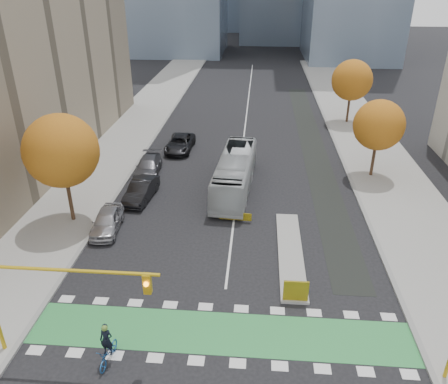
% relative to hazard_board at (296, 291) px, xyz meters
% --- Properties ---
extents(ground, '(300.00, 300.00, 0.00)m').
position_rel_hazard_board_xyz_m(ground, '(-4.00, -4.20, -0.80)').
color(ground, black).
rests_on(ground, ground).
extents(sidewalk_west, '(7.00, 120.00, 0.15)m').
position_rel_hazard_board_xyz_m(sidewalk_west, '(-17.50, 15.80, -0.73)').
color(sidewalk_west, gray).
rests_on(sidewalk_west, ground).
extents(sidewalk_east, '(7.00, 120.00, 0.15)m').
position_rel_hazard_board_xyz_m(sidewalk_east, '(9.50, 15.80, -0.73)').
color(sidewalk_east, gray).
rests_on(sidewalk_east, ground).
extents(curb_west, '(0.30, 120.00, 0.16)m').
position_rel_hazard_board_xyz_m(curb_west, '(-14.00, 15.80, -0.73)').
color(curb_west, gray).
rests_on(curb_west, ground).
extents(curb_east, '(0.30, 120.00, 0.16)m').
position_rel_hazard_board_xyz_m(curb_east, '(6.00, 15.80, -0.73)').
color(curb_east, gray).
rests_on(curb_east, ground).
extents(bike_crossing, '(20.00, 3.00, 0.01)m').
position_rel_hazard_board_xyz_m(bike_crossing, '(-4.00, -2.70, -0.79)').
color(bike_crossing, '#2D8A42').
rests_on(bike_crossing, ground).
extents(centre_line, '(0.15, 70.00, 0.01)m').
position_rel_hazard_board_xyz_m(centre_line, '(-4.00, 35.80, -0.80)').
color(centre_line, silver).
rests_on(centre_line, ground).
extents(bike_lane_paint, '(2.50, 50.00, 0.01)m').
position_rel_hazard_board_xyz_m(bike_lane_paint, '(3.50, 25.80, -0.80)').
color(bike_lane_paint, black).
rests_on(bike_lane_paint, ground).
extents(median_island, '(1.60, 10.00, 0.16)m').
position_rel_hazard_board_xyz_m(median_island, '(0.00, 4.80, -0.72)').
color(median_island, gray).
rests_on(median_island, ground).
extents(hazard_board, '(1.40, 0.12, 1.30)m').
position_rel_hazard_board_xyz_m(hazard_board, '(0.00, 0.00, 0.00)').
color(hazard_board, yellow).
rests_on(hazard_board, median_island).
extents(tree_west, '(5.20, 5.20, 8.22)m').
position_rel_hazard_board_xyz_m(tree_west, '(-16.00, 7.80, 4.82)').
color(tree_west, '#332114').
rests_on(tree_west, ground).
extents(tree_east_near, '(4.40, 4.40, 7.08)m').
position_rel_hazard_board_xyz_m(tree_east_near, '(8.00, 17.80, 4.06)').
color(tree_east_near, '#332114').
rests_on(tree_east_near, ground).
extents(tree_east_far, '(4.80, 4.80, 7.65)m').
position_rel_hazard_board_xyz_m(tree_east_far, '(8.50, 33.80, 4.44)').
color(tree_east_far, '#332114').
rests_on(tree_east_far, ground).
extents(traffic_signal_west, '(8.53, 0.56, 5.20)m').
position_rel_hazard_board_xyz_m(traffic_signal_west, '(-11.93, -4.71, 3.23)').
color(traffic_signal_west, '#BF9914').
rests_on(traffic_signal_west, ground).
extents(cyclist, '(0.84, 1.99, 2.23)m').
position_rel_hazard_board_xyz_m(cyclist, '(-9.14, -4.94, -0.05)').
color(cyclist, '#1F5291').
rests_on(cyclist, ground).
extents(bus, '(3.41, 11.43, 3.14)m').
position_rel_hazard_board_xyz_m(bus, '(-4.24, 14.07, 0.77)').
color(bus, '#B4B9BC').
rests_on(bus, ground).
extents(parked_car_a, '(2.19, 4.66, 1.54)m').
position_rel_hazard_board_xyz_m(parked_car_a, '(-13.00, 6.70, -0.03)').
color(parked_car_a, '#A4A4A9').
rests_on(parked_car_a, ground).
extents(parked_car_b, '(2.16, 4.96, 1.59)m').
position_rel_hazard_board_xyz_m(parked_car_b, '(-11.77, 11.70, -0.01)').
color(parked_car_b, black).
rests_on(parked_car_b, ground).
extents(parked_car_c, '(2.40, 5.24, 1.49)m').
position_rel_hazard_board_xyz_m(parked_car_c, '(-12.39, 16.70, -0.06)').
color(parked_car_c, '#535359').
rests_on(parked_car_c, ground).
extents(parked_car_d, '(2.69, 5.56, 1.53)m').
position_rel_hazard_board_xyz_m(parked_car_d, '(-10.50, 22.86, -0.04)').
color(parked_car_d, black).
rests_on(parked_car_d, ground).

